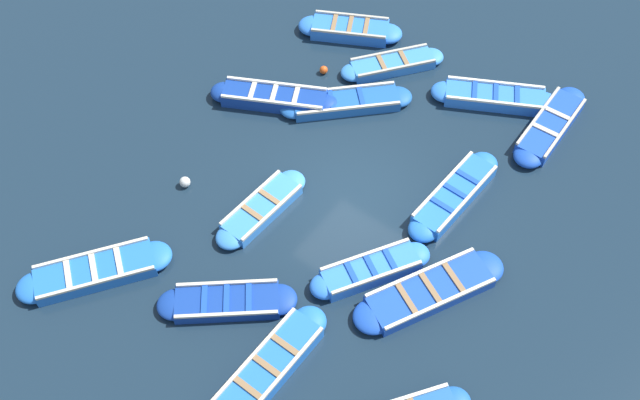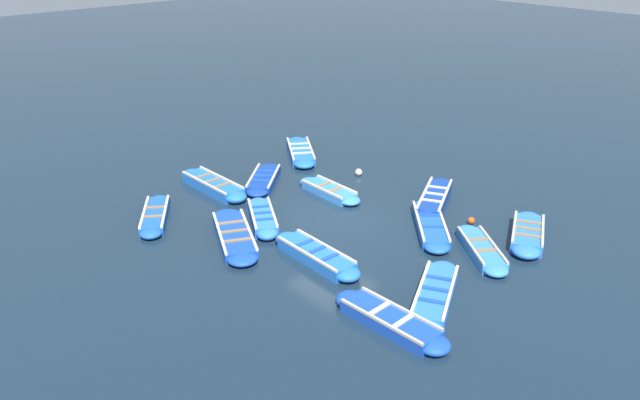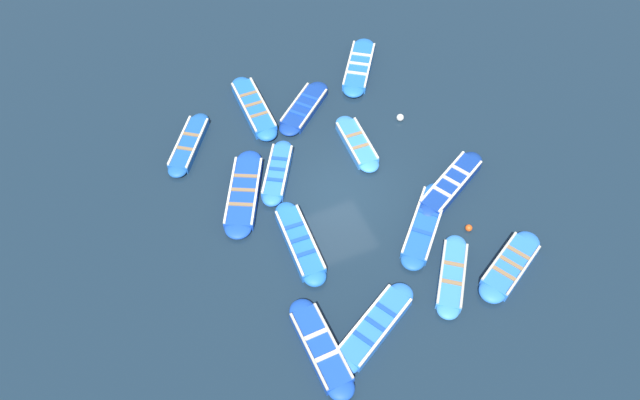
{
  "view_description": "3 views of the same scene",
  "coord_description": "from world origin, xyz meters",
  "px_view_note": "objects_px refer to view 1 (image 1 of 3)",
  "views": [
    {
      "loc": [
        -6.51,
        10.19,
        15.92
      ],
      "look_at": [
        0.47,
        0.91,
        0.42
      ],
      "focal_mm": 42.0,
      "sensor_mm": 36.0,
      "label": 1
    },
    {
      "loc": [
        -13.55,
        -13.77,
        9.67
      ],
      "look_at": [
        0.31,
        0.99,
        0.48
      ],
      "focal_mm": 35.0,
      "sensor_mm": 36.0,
      "label": 2
    },
    {
      "loc": [
        -6.33,
        -12.52,
        18.04
      ],
      "look_at": [
        -0.83,
        -0.14,
        0.28
      ],
      "focal_mm": 35.0,
      "sensor_mm": 36.0,
      "label": 3
    }
  ],
  "objects_px": {
    "boat_broadside": "(550,126)",
    "boat_near_quay": "(95,272)",
    "boat_tucked": "(350,30)",
    "boat_far_corner": "(267,370)",
    "boat_bow_out": "(227,302)",
    "boat_outer_right": "(495,97)",
    "boat_outer_left": "(430,291)",
    "boat_inner_gap": "(262,209)",
    "buoy_yellow_far": "(185,182)",
    "boat_mid_row": "(393,64)",
    "boat_drifting": "(454,195)",
    "boat_end_of_row": "(371,270)",
    "buoy_orange_near": "(324,70)",
    "boat_stern_in": "(274,98)",
    "boat_centre": "(346,102)"
  },
  "relations": [
    {
      "from": "boat_end_of_row",
      "to": "boat_far_corner",
      "type": "relative_size",
      "value": 0.8
    },
    {
      "from": "boat_outer_right",
      "to": "boat_mid_row",
      "type": "bearing_deg",
      "value": 11.03
    },
    {
      "from": "boat_mid_row",
      "to": "buoy_orange_near",
      "type": "xyz_separation_m",
      "value": [
        1.56,
        1.43,
        -0.03
      ]
    },
    {
      "from": "boat_near_quay",
      "to": "boat_outer_left",
      "type": "distance_m",
      "value": 8.2
    },
    {
      "from": "boat_mid_row",
      "to": "boat_inner_gap",
      "type": "distance_m",
      "value": 6.61
    },
    {
      "from": "boat_stern_in",
      "to": "boat_drifting",
      "type": "bearing_deg",
      "value": -179.22
    },
    {
      "from": "boat_drifting",
      "to": "boat_far_corner",
      "type": "xyz_separation_m",
      "value": [
        0.82,
        6.78,
        0.01
      ]
    },
    {
      "from": "boat_stern_in",
      "to": "boat_near_quay",
      "type": "xyz_separation_m",
      "value": [
        -0.2,
        7.24,
        -0.03
      ]
    },
    {
      "from": "boat_drifting",
      "to": "buoy_orange_near",
      "type": "height_order",
      "value": "boat_drifting"
    },
    {
      "from": "boat_stern_in",
      "to": "boat_near_quay",
      "type": "distance_m",
      "value": 7.24
    },
    {
      "from": "boat_outer_right",
      "to": "boat_tucked",
      "type": "xyz_separation_m",
      "value": [
        5.13,
        0.13,
        0.01
      ]
    },
    {
      "from": "boat_outer_left",
      "to": "boat_tucked",
      "type": "bearing_deg",
      "value": -42.93
    },
    {
      "from": "boat_bow_out",
      "to": "boat_near_quay",
      "type": "distance_m",
      "value": 3.41
    },
    {
      "from": "boat_broadside",
      "to": "boat_near_quay",
      "type": "height_order",
      "value": "same"
    },
    {
      "from": "boat_mid_row",
      "to": "boat_drifting",
      "type": "xyz_separation_m",
      "value": [
        -4.1,
        3.23,
        0.03
      ]
    },
    {
      "from": "boat_mid_row",
      "to": "boat_centre",
      "type": "distance_m",
      "value": 2.16
    },
    {
      "from": "boat_mid_row",
      "to": "boat_tucked",
      "type": "xyz_separation_m",
      "value": [
        1.95,
        -0.49,
        0.04
      ]
    },
    {
      "from": "boat_outer_left",
      "to": "boat_stern_in",
      "type": "bearing_deg",
      "value": -21.38
    },
    {
      "from": "boat_end_of_row",
      "to": "boat_drifting",
      "type": "bearing_deg",
      "value": -98.06
    },
    {
      "from": "boat_stern_in",
      "to": "buoy_orange_near",
      "type": "distance_m",
      "value": 1.93
    },
    {
      "from": "boat_stern_in",
      "to": "boat_far_corner",
      "type": "xyz_separation_m",
      "value": [
        -5.23,
        6.7,
        -0.0
      ]
    },
    {
      "from": "boat_near_quay",
      "to": "boat_far_corner",
      "type": "relative_size",
      "value": 0.94
    },
    {
      "from": "boat_broadside",
      "to": "boat_near_quay",
      "type": "xyz_separation_m",
      "value": [
        6.76,
        11.12,
        0.0
      ]
    },
    {
      "from": "boat_tucked",
      "to": "boat_far_corner",
      "type": "relative_size",
      "value": 0.86
    },
    {
      "from": "boat_far_corner",
      "to": "boat_bow_out",
      "type": "bearing_deg",
      "value": -22.54
    },
    {
      "from": "boat_centre",
      "to": "buoy_orange_near",
      "type": "relative_size",
      "value": 13.5
    },
    {
      "from": "boat_tucked",
      "to": "buoy_orange_near",
      "type": "distance_m",
      "value": 1.96
    },
    {
      "from": "boat_mid_row",
      "to": "boat_near_quay",
      "type": "height_order",
      "value": "boat_near_quay"
    },
    {
      "from": "boat_near_quay",
      "to": "buoy_yellow_far",
      "type": "bearing_deg",
      "value": -87.0
    },
    {
      "from": "boat_broadside",
      "to": "boat_centre",
      "type": "bearing_deg",
      "value": 27.59
    },
    {
      "from": "buoy_yellow_far",
      "to": "boat_broadside",
      "type": "bearing_deg",
      "value": -131.93
    },
    {
      "from": "boat_centre",
      "to": "boat_outer_right",
      "type": "xyz_separation_m",
      "value": [
        -3.38,
        -2.77,
        0.02
      ]
    },
    {
      "from": "boat_far_corner",
      "to": "buoy_yellow_far",
      "type": "distance_m",
      "value": 5.94
    },
    {
      "from": "boat_inner_gap",
      "to": "buoy_yellow_far",
      "type": "height_order",
      "value": "boat_inner_gap"
    },
    {
      "from": "boat_end_of_row",
      "to": "boat_tucked",
      "type": "height_order",
      "value": "boat_tucked"
    },
    {
      "from": "boat_drifting",
      "to": "boat_outer_left",
      "type": "relative_size",
      "value": 0.9
    },
    {
      "from": "boat_near_quay",
      "to": "boat_drifting",
      "type": "bearing_deg",
      "value": -128.63
    },
    {
      "from": "boat_outer_left",
      "to": "buoy_orange_near",
      "type": "distance_m",
      "value": 8.13
    },
    {
      "from": "boat_outer_left",
      "to": "boat_near_quay",
      "type": "bearing_deg",
      "value": 33.09
    },
    {
      "from": "boat_broadside",
      "to": "boat_far_corner",
      "type": "height_order",
      "value": "boat_far_corner"
    },
    {
      "from": "boat_tucked",
      "to": "boat_outer_left",
      "type": "relative_size",
      "value": 0.82
    },
    {
      "from": "boat_stern_in",
      "to": "boat_mid_row",
      "type": "relative_size",
      "value": 1.22
    },
    {
      "from": "boat_mid_row",
      "to": "boat_drifting",
      "type": "height_order",
      "value": "boat_drifting"
    },
    {
      "from": "boat_inner_gap",
      "to": "boat_tucked",
      "type": "xyz_separation_m",
      "value": [
        2.23,
        -7.09,
        0.04
      ]
    },
    {
      "from": "boat_centre",
      "to": "boat_far_corner",
      "type": "distance_m",
      "value": 8.6
    },
    {
      "from": "boat_broadside",
      "to": "buoy_orange_near",
      "type": "relative_size",
      "value": 14.49
    },
    {
      "from": "boat_stern_in",
      "to": "boat_bow_out",
      "type": "bearing_deg",
      "value": 119.43
    },
    {
      "from": "boat_broadside",
      "to": "boat_outer_left",
      "type": "relative_size",
      "value": 0.89
    },
    {
      "from": "boat_stern_in",
      "to": "boat_drifting",
      "type": "xyz_separation_m",
      "value": [
        -6.05,
        -0.08,
        -0.01
      ]
    },
    {
      "from": "boat_bow_out",
      "to": "boat_outer_right",
      "type": "relative_size",
      "value": 0.85
    }
  ]
}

